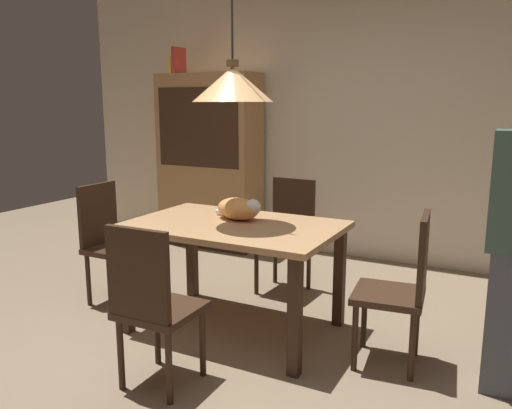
% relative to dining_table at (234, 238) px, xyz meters
% --- Properties ---
extents(ground, '(10.00, 10.00, 0.00)m').
position_rel_dining_table_xyz_m(ground, '(0.10, -0.54, -0.65)').
color(ground, '#847056').
extents(back_wall, '(6.40, 0.10, 2.90)m').
position_rel_dining_table_xyz_m(back_wall, '(0.10, 2.11, 0.80)').
color(back_wall, beige).
rests_on(back_wall, ground).
extents(dining_table, '(1.40, 0.90, 0.75)m').
position_rel_dining_table_xyz_m(dining_table, '(0.00, 0.00, 0.00)').
color(dining_table, tan).
rests_on(dining_table, ground).
extents(chair_left_side, '(0.40, 0.40, 0.93)m').
position_rel_dining_table_xyz_m(chair_left_side, '(-1.13, 0.00, -0.14)').
color(chair_left_side, '#382316').
rests_on(chair_left_side, ground).
extents(chair_near_front, '(0.41, 0.41, 0.93)m').
position_rel_dining_table_xyz_m(chair_near_front, '(0.00, -0.88, -0.14)').
color(chair_near_front, '#382316').
rests_on(chair_near_front, ground).
extents(chair_right_side, '(0.44, 0.44, 0.93)m').
position_rel_dining_table_xyz_m(chair_right_side, '(1.13, 0.01, -0.14)').
color(chair_right_side, '#382316').
rests_on(chair_right_side, ground).
extents(chair_far_back, '(0.42, 0.42, 0.93)m').
position_rel_dining_table_xyz_m(chair_far_back, '(0.00, 0.88, -0.14)').
color(chair_far_back, '#382316').
rests_on(chair_far_back, ground).
extents(cat_sleeping, '(0.40, 0.31, 0.16)m').
position_rel_dining_table_xyz_m(cat_sleeping, '(-0.03, 0.12, 0.18)').
color(cat_sleeping, '#E59951').
rests_on(cat_sleeping, dining_table).
extents(pendant_lamp, '(0.52, 0.52, 1.30)m').
position_rel_dining_table_xyz_m(pendant_lamp, '(-0.00, 0.00, 1.01)').
color(pendant_lamp, '#E0A86B').
extents(hutch_bookcase, '(1.12, 0.45, 1.85)m').
position_rel_dining_table_xyz_m(hutch_bookcase, '(-1.33, 1.78, 0.24)').
color(hutch_bookcase, '#A87A4C').
rests_on(hutch_bookcase, ground).
extents(book_yellow_short, '(0.04, 0.20, 0.18)m').
position_rel_dining_table_xyz_m(book_yellow_short, '(-1.76, 1.78, 1.29)').
color(book_yellow_short, gold).
rests_on(book_yellow_short, hutch_bookcase).
extents(book_red_tall, '(0.04, 0.22, 0.28)m').
position_rel_dining_table_xyz_m(book_red_tall, '(-1.70, 1.78, 1.34)').
color(book_red_tall, '#B73833').
rests_on(book_red_tall, hutch_bookcase).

